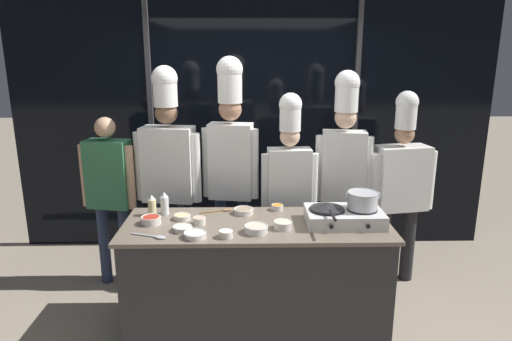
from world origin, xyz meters
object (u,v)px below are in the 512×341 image
object	(u,v)px
squeeze_bottle_oil	(152,206)
prep_bowl_bean_sprouts	(183,228)
prep_bowl_ginger	(182,217)
prep_bowl_chili_flakes	(151,220)
chef_line	(289,179)
serving_spoon_solid	(156,237)
chef_apprentice	(401,181)
stock_pot	(362,200)
prep_bowl_mushrooms	(244,211)
person_guest	(110,186)
prep_bowl_garlic	(195,235)
prep_bowl_noodles	(283,224)
chef_pastry	(343,161)
prep_bowl_chicken	(256,229)
prep_bowl_rice	(226,234)
chef_head	(169,163)
prep_bowl_carrots	(277,207)
chef_sous	(231,153)
squeeze_bottle_clear	(165,204)
portable_stove	(344,216)
prep_bowl_shrimp	(199,220)
serving_spoon_slotted	(223,210)

from	to	relation	value
squeeze_bottle_oil	prep_bowl_bean_sprouts	xyz separation A→B (m)	(0.28, -0.33, -0.06)
prep_bowl_ginger	prep_bowl_chili_flakes	bearing A→B (deg)	-157.17
chef_line	serving_spoon_solid	bearing A→B (deg)	39.23
prep_bowl_bean_sprouts	chef_apprentice	bearing A→B (deg)	25.06
prep_bowl_chili_flakes	stock_pot	bearing A→B (deg)	-0.75
stock_pot	serving_spoon_solid	distance (m)	1.54
stock_pot	prep_bowl_mushrooms	size ratio (longest dim) A/B	1.60
person_guest	prep_bowl_garlic	bearing A→B (deg)	141.65
prep_bowl_noodles	chef_pastry	distance (m)	1.08
stock_pot	prep_bowl_noodles	bearing A→B (deg)	-170.92
stock_pot	prep_bowl_ginger	world-z (taller)	stock_pot
prep_bowl_garlic	prep_bowl_noodles	xyz separation A→B (m)	(0.63, 0.15, 0.01)
prep_bowl_chili_flakes	prep_bowl_chicken	bearing A→B (deg)	-13.55
prep_bowl_rice	prep_bowl_chili_flakes	bearing A→B (deg)	154.72
chef_head	stock_pot	bearing A→B (deg)	162.58
squeeze_bottle_oil	serving_spoon_solid	bearing A→B (deg)	-76.06
prep_bowl_carrots	prep_bowl_bean_sprouts	size ratio (longest dim) A/B	0.67
prep_bowl_noodles	chef_sous	distance (m)	1.01
prep_bowl_carrots	chef_head	bearing A→B (deg)	155.12
prep_bowl_noodles	chef_line	xyz separation A→B (m)	(0.11, 0.75, 0.14)
prep_bowl_carrots	prep_bowl_noodles	bearing A→B (deg)	-87.84
prep_bowl_carrots	chef_pastry	distance (m)	0.81
prep_bowl_bean_sprouts	chef_apprentice	xyz separation A→B (m)	(1.88, 0.88, 0.10)
squeeze_bottle_clear	prep_bowl_bean_sprouts	distance (m)	0.41
prep_bowl_carrots	squeeze_bottle_oil	bearing A→B (deg)	-173.93
prep_bowl_chicken	chef_line	bearing A→B (deg)	69.39
chef_head	chef_apprentice	size ratio (longest dim) A/B	1.12
prep_bowl_noodles	serving_spoon_solid	size ratio (longest dim) A/B	0.51
squeeze_bottle_oil	prep_bowl_noodles	world-z (taller)	squeeze_bottle_oil
portable_stove	chef_pastry	xyz separation A→B (m)	(0.14, 0.75, 0.25)
squeeze_bottle_clear	prep_bowl_ginger	size ratio (longest dim) A/B	1.42
chef_sous	chef_apprentice	world-z (taller)	chef_sous
prep_bowl_shrimp	squeeze_bottle_oil	bearing A→B (deg)	153.61
prep_bowl_carrots	stock_pot	bearing A→B (deg)	-26.56
portable_stove	stock_pot	size ratio (longest dim) A/B	2.24
prep_bowl_shrimp	chef_head	bearing A→B (deg)	114.71
prep_bowl_mushrooms	chef_sous	size ratio (longest dim) A/B	0.08
prep_bowl_noodles	prep_bowl_chili_flakes	bearing A→B (deg)	173.25
prep_bowl_rice	serving_spoon_slotted	size ratio (longest dim) A/B	0.38
squeeze_bottle_oil	prep_bowl_ginger	distance (m)	0.27
prep_bowl_bean_sprouts	chef_head	distance (m)	0.94
prep_bowl_chicken	chef_pastry	distance (m)	1.25
prep_bowl_bean_sprouts	chef_pastry	distance (m)	1.63
prep_bowl_garlic	person_guest	xyz separation A→B (m)	(-0.88, 1.01, 0.06)
prep_bowl_chili_flakes	chef_apprentice	distance (m)	2.26
prep_bowl_shrimp	prep_bowl_rice	world-z (taller)	prep_bowl_shrimp
squeeze_bottle_oil	prep_bowl_carrots	distance (m)	1.01
serving_spoon_solid	chef_apprentice	xyz separation A→B (m)	(2.05, 1.00, 0.11)
prep_bowl_rice	serving_spoon_solid	bearing A→B (deg)	179.03
prep_bowl_bean_sprouts	serving_spoon_solid	distance (m)	0.21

